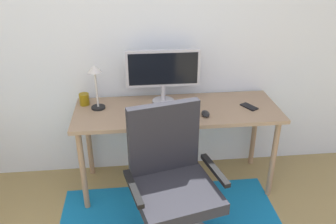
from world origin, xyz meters
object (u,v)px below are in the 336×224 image
object	(u,v)px
cell_phone	(249,107)
desk_lamp	(95,78)
computer_mouse	(205,114)
monitor	(163,71)
coffee_cup	(84,99)
desk	(177,117)
office_chair	(172,197)
keyboard	(167,118)

from	to	relation	value
cell_phone	desk_lamp	world-z (taller)	desk_lamp
computer_mouse	monitor	bearing A→B (deg)	135.45
coffee_cup	desk_lamp	xyz separation A→B (m)	(0.11, -0.08, 0.21)
desk_lamp	monitor	bearing A→B (deg)	7.76
coffee_cup	cell_phone	bearing A→B (deg)	-8.19
monitor	coffee_cup	world-z (taller)	monitor
desk	computer_mouse	xyz separation A→B (m)	(0.20, -0.14, 0.09)
desk	office_chair	xyz separation A→B (m)	(-0.12, -0.67, -0.24)
coffee_cup	cell_phone	xyz separation A→B (m)	(1.31, -0.19, -0.04)
office_chair	coffee_cup	bearing A→B (deg)	113.02
computer_mouse	cell_phone	bearing A→B (deg)	16.25
computer_mouse	cell_phone	xyz separation A→B (m)	(0.38, 0.11, -0.01)
desk	desk_lamp	distance (m)	0.71
monitor	office_chair	size ratio (longest dim) A/B	0.58
desk	keyboard	bearing A→B (deg)	-119.06
computer_mouse	cell_phone	world-z (taller)	computer_mouse
desk	office_chair	distance (m)	0.72
cell_phone	coffee_cup	bearing A→B (deg)	143.70
computer_mouse	desk	bearing A→B (deg)	144.45
computer_mouse	keyboard	bearing A→B (deg)	-173.88
coffee_cup	cell_phone	world-z (taller)	coffee_cup
monitor	cell_phone	xyz separation A→B (m)	(0.67, -0.18, -0.26)
keyboard	coffee_cup	xyz separation A→B (m)	(-0.64, 0.33, 0.04)
desk_lamp	coffee_cup	bearing A→B (deg)	144.82
desk	coffee_cup	distance (m)	0.76
keyboard	cell_phone	bearing A→B (deg)	11.91
keyboard	office_chair	size ratio (longest dim) A/B	0.42
computer_mouse	desk_lamp	size ratio (longest dim) A/B	0.29
computer_mouse	desk_lamp	world-z (taller)	desk_lamp
desk	desk_lamp	xyz separation A→B (m)	(-0.62, 0.08, 0.33)
desk	computer_mouse	size ratio (longest dim) A/B	15.52
cell_phone	keyboard	bearing A→B (deg)	163.81
cell_phone	office_chair	xyz separation A→B (m)	(-0.69, -0.64, -0.32)
desk_lamp	keyboard	bearing A→B (deg)	-25.40
desk	cell_phone	world-z (taller)	cell_phone
coffee_cup	computer_mouse	bearing A→B (deg)	-17.75
desk	monitor	xyz separation A→B (m)	(-0.10, 0.15, 0.34)
keyboard	computer_mouse	bearing A→B (deg)	6.12
monitor	office_chair	distance (m)	1.01
monitor	coffee_cup	bearing A→B (deg)	179.19
keyboard	desk_lamp	distance (m)	0.63
monitor	coffee_cup	size ratio (longest dim) A/B	6.20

